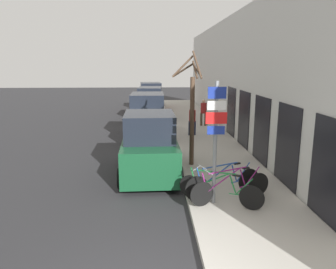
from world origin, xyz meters
TOP-DOWN VIEW (x-y plane):
  - ground_plane at (0.00, 11.20)m, footprint 80.00×80.00m
  - sidewalk_curb at (2.60, 14.00)m, footprint 3.20×32.00m
  - building_facade at (4.35, 13.90)m, footprint 0.23×32.00m
  - signpost at (1.70, 3.79)m, footprint 0.56×0.12m
  - bicycle_0 at (1.86, 3.73)m, footprint 2.12×1.24m
  - bicycle_1 at (2.21, 3.90)m, footprint 2.41×0.92m
  - bicycle_2 at (2.07, 4.27)m, footprint 2.34×0.89m
  - parked_car_0 at (-0.10, 6.67)m, footprint 2.18×4.18m
  - parked_car_1 at (-0.26, 12.62)m, footprint 2.12×4.72m
  - parked_car_2 at (-0.16, 18.59)m, footprint 2.18×4.75m
  - parked_car_3 at (-0.17, 23.98)m, footprint 2.31×4.71m
  - pedestrian_near at (2.13, 12.61)m, footprint 0.41×0.35m
  - pedestrian_far at (3.16, 15.34)m, footprint 0.42×0.36m
  - street_tree at (1.48, 7.34)m, footprint 1.24×2.09m

SIDE VIEW (x-z plane):
  - ground_plane at x=0.00m, z-range 0.00..0.00m
  - sidewalk_curb at x=2.60m, z-range 0.00..0.15m
  - bicycle_0 at x=1.86m, z-range 0.08..1.01m
  - bicycle_1 at x=2.21m, z-range 0.08..1.04m
  - bicycle_2 at x=2.07m, z-range 0.07..1.06m
  - parked_car_0 at x=-0.10m, z-range -0.11..2.16m
  - parked_car_2 at x=-0.16m, z-range -0.12..2.20m
  - parked_car_3 at x=-0.17m, z-range -0.12..2.22m
  - pedestrian_near at x=2.13m, z-range 0.27..1.84m
  - pedestrian_far at x=3.16m, z-range 0.28..1.90m
  - parked_car_1 at x=-0.26m, z-range -0.11..2.31m
  - signpost at x=1.70m, z-range 0.37..3.73m
  - street_tree at x=1.48m, z-range 0.12..4.36m
  - building_facade at x=4.35m, z-range -0.03..6.47m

